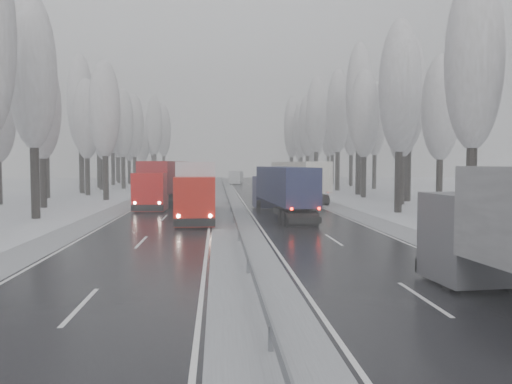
{
  "coord_description": "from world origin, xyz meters",
  "views": [
    {
      "loc": [
        -1.21,
        -14.97,
        4.28
      ],
      "look_at": [
        1.62,
        20.52,
        2.2
      ],
      "focal_mm": 35.0,
      "sensor_mm": 36.0,
      "label": 1
    }
  ],
  "objects": [
    {
      "name": "tree_58",
      "position": [
        -15.13,
        24.57,
        11.1
      ],
      "size": [
        3.6,
        3.6,
        17.21
      ],
      "color": "black",
      "rests_on": "ground"
    },
    {
      "name": "tree_62",
      "position": [
        -13.94,
        43.73,
        10.36
      ],
      "size": [
        3.6,
        3.6,
        16.04
      ],
      "color": "black",
      "rests_on": "ground"
    },
    {
      "name": "box_truck_distant",
      "position": [
        2.84,
        85.92,
        1.35
      ],
      "size": [
        3.11,
        7.32,
        2.65
      ],
      "rotation": [
        0.0,
        0.0,
        -0.14
      ],
      "color": "#B1B5B9",
      "rests_on": "ground"
    },
    {
      "name": "carriageway_left",
      "position": [
        -5.25,
        30.0,
        0.01
      ],
      "size": [
        7.5,
        200.0,
        0.03
      ],
      "primitive_type": "cube",
      "color": "black",
      "rests_on": "ground"
    },
    {
      "name": "tree_22",
      "position": [
        17.02,
        45.6,
        10.24
      ],
      "size": [
        3.6,
        3.6,
        15.86
      ],
      "color": "black",
      "rests_on": "ground"
    },
    {
      "name": "tree_24",
      "position": [
        17.9,
        51.02,
        13.19
      ],
      "size": [
        3.6,
        3.6,
        20.49
      ],
      "color": "black",
      "rests_on": "ground"
    },
    {
      "name": "carriageway_right",
      "position": [
        5.25,
        30.0,
        0.01
      ],
      "size": [
        7.5,
        200.0,
        0.03
      ],
      "primitive_type": "cube",
      "color": "black",
      "rests_on": "ground"
    },
    {
      "name": "tree_75",
      "position": [
        -24.2,
        103.33,
        11.99
      ],
      "size": [
        3.6,
        3.6,
        18.6
      ],
      "color": "black",
      "rests_on": "ground"
    },
    {
      "name": "tree_21",
      "position": [
        20.12,
        39.17,
        12.0
      ],
      "size": [
        3.6,
        3.6,
        18.62
      ],
      "color": "black",
      "rests_on": "ground"
    },
    {
      "name": "tree_39",
      "position": [
        21.55,
        120.73,
        10.45
      ],
      "size": [
        3.6,
        3.6,
        16.19
      ],
      "color": "black",
      "rests_on": "ground"
    },
    {
      "name": "tree_73",
      "position": [
        -21.82,
        92.54,
        11.11
      ],
      "size": [
        3.6,
        3.6,
        17.22
      ],
      "color": "black",
      "rests_on": "ground"
    },
    {
      "name": "tree_16",
      "position": [
        15.04,
        15.67,
        10.67
      ],
      "size": [
        3.6,
        3.6,
        16.53
      ],
      "color": "black",
      "rests_on": "ground"
    },
    {
      "name": "tree_74",
      "position": [
        -15.07,
        99.33,
        12.67
      ],
      "size": [
        3.6,
        3.6,
        19.68
      ],
      "color": "black",
      "rests_on": "ground"
    },
    {
      "name": "tree_31",
      "position": [
        22.48,
        85.7,
        11.97
      ],
      "size": [
        3.6,
        3.6,
        18.58
      ],
      "color": "black",
      "rests_on": "ground"
    },
    {
      "name": "tree_38",
      "position": [
        18.73,
        116.73,
        11.59
      ],
      "size": [
        3.6,
        3.6,
        17.97
      ],
      "color": "black",
      "rests_on": "ground"
    },
    {
      "name": "tree_69",
      "position": [
        -21.42,
        73.11,
        12.46
      ],
      "size": [
        3.6,
        3.6,
        19.35
      ],
      "color": "black",
      "rests_on": "ground"
    },
    {
      "name": "tree_26",
      "position": [
        17.56,
        61.27,
        12.1
      ],
      "size": [
        3.6,
        3.6,
        18.78
      ],
      "color": "black",
      "rests_on": "ground"
    },
    {
      "name": "tree_78",
      "position": [
        -17.56,
        115.31,
        12.59
      ],
      "size": [
        3.6,
        3.6,
        19.55
      ],
      "color": "black",
      "rests_on": "ground"
    },
    {
      "name": "tree_29",
      "position": [
        23.71,
        75.95,
        11.67
      ],
      "size": [
        3.6,
        3.6,
        18.11
      ],
      "color": "black",
      "rests_on": "ground"
    },
    {
      "name": "median_guardrail",
      "position": [
        0.0,
        29.99,
        0.6
      ],
      "size": [
        0.12,
        200.0,
        0.76
      ],
      "color": "slate",
      "rests_on": "ground"
    },
    {
      "name": "tree_77",
      "position": [
        -19.66,
        112.72,
        9.26
      ],
      "size": [
        3.6,
        3.6,
        14.32
      ],
      "color": "black",
      "rests_on": "ground"
    },
    {
      "name": "tree_25",
      "position": [
        24.81,
        55.02,
        12.52
      ],
      "size": [
        3.6,
        3.6,
        19.44
      ],
      "color": "black",
      "rests_on": "ground"
    },
    {
      "name": "tree_34",
      "position": [
        15.73,
        96.32,
        11.37
      ],
      "size": [
        3.6,
        3.6,
        17.63
      ],
      "color": "black",
      "rests_on": "ground"
    },
    {
      "name": "tree_23",
      "position": [
        23.31,
        49.6,
        8.77
      ],
      "size": [
        3.6,
        3.6,
        13.55
      ],
      "color": "black",
      "rests_on": "ground"
    },
    {
      "name": "tree_64",
      "position": [
        -18.26,
        52.71,
        9.96
      ],
      "size": [
        3.6,
        3.6,
        15.42
      ],
      "color": "black",
      "rests_on": "ground"
    },
    {
      "name": "tree_37",
      "position": [
        24.02,
        110.16,
        10.56
      ],
      "size": [
        3.6,
        3.6,
        16.37
      ],
      "color": "black",
      "rests_on": "ground"
    },
    {
      "name": "median_slush",
      "position": [
        0.0,
        30.0,
        0.02
      ],
      "size": [
        3.0,
        200.0,
        0.04
      ],
      "primitive_type": "cube",
      "color": "#9EA1A5",
      "rests_on": "ground"
    },
    {
      "name": "shoulder_right",
      "position": [
        10.2,
        30.0,
        0.02
      ],
      "size": [
        2.4,
        200.0,
        0.04
      ],
      "primitive_type": "cube",
      "color": "#9EA1A5",
      "rests_on": "ground"
    },
    {
      "name": "tree_68",
      "position": [
        -16.58,
        69.11,
        10.75
      ],
      "size": [
        3.6,
        3.6,
        16.65
      ],
      "color": "black",
      "rests_on": "ground"
    },
    {
      "name": "tree_36",
      "position": [
        17.04,
        106.16,
        13.02
      ],
      "size": [
        3.6,
        3.6,
        20.23
      ],
      "color": "black",
      "rests_on": "ground"
    },
    {
      "name": "tree_35",
      "position": [
        24.94,
        100.32,
        11.77
      ],
      "size": [
        3.6,
        3.6,
        18.25
      ],
      "color": "black",
      "rests_on": "ground"
    },
    {
      "name": "tree_18",
      "position": [
        14.51,
        27.03,
        10.7
      ],
      "size": [
        3.6,
        3.6,
        16.58
      ],
      "color": "black",
      "rests_on": "ground"
    },
    {
      "name": "tree_76",
      "position": [
        -14.05,
        108.72,
        11.95
      ],
      "size": [
        3.6,
        3.6,
        18.55
      ],
      "color": "black",
      "rests_on": "ground"
    },
    {
      "name": "tree_71",
      "position": [
        -21.09,
        83.19,
        12.63
      ],
      "size": [
        3.6,
        3.6,
        19.61
      ],
      "color": "black",
      "rests_on": "ground"
    },
    {
      "name": "shoulder_left",
      "position": [
        -10.2,
        30.0,
        0.02
      ],
      "size": [
        2.4,
        200.0,
        0.04
      ],
      "primitive_type": "cube",
      "color": "#9EA1A5",
      "rests_on": "ground"
    },
    {
      "name": "truck_red_red",
      "position": [
        -6.53,
        35.52,
        2.6
      ],
      "size": [
        3.81,
        17.46,
        4.45
      ],
      "rotation": [
        0.0,
        0.0,
        -0.06
      ],
      "color": "red",
      "rests_on": "ground"
    },
    {
      "name": "tree_72",
      "position": [
        -18.93,
        88.54,
        9.76
      ],
      "size": [
        3.6,
        3.6,
        15.11
      ],
      "color": "black",
      "rests_on": "ground"
    },
    {
      "name": "tree_20",
      "position": [
        17.9,
        35.17,
        10.14
      ],
      "size": [
        3.6,
        3.6,
        15.71
      ],
      "color": "black",
      "rests_on": "ground"
    },
    {
      "name": "tree_33",
      "position": [
        19.77,
        93.21,
        9.26
      ],
      "size": [
        3.6,
        3.6,
        14.33
      ],
      "color": "black",
      "rests_on": "ground"
    },
    {
      "name": "tree_27",
      "position": [
        24.72,
        65.27,
        11.36
      ],
      "size": [
        3.6,
        3.6,
        17.62
      ],
      "color": "black",
      "rests_on": "ground"
    },
    {
      "name": "tree_67",
      "position": [
        -19.54,
        66.35,
        11.03
      ],
      "size": [
        3.6,
        3.6,
        17.09
      ],
      "color": "black",
      "rests_on": "ground"
    },
    {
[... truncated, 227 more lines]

